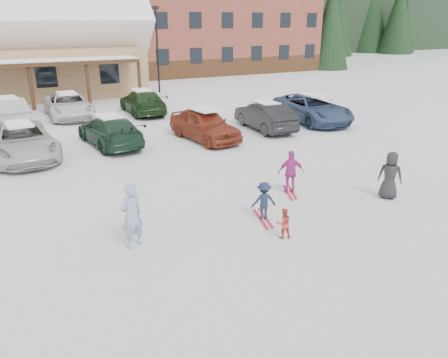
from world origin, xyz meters
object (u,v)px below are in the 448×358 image
adult_skier (132,216)px  bystander_dark (390,175)px  lamp_post (157,45)px  child_magenta (291,172)px  parked_car_11 (143,102)px  parked_car_10 (68,105)px  child_navy (264,201)px  toddler_red (284,223)px  parked_car_3 (110,131)px  parked_car_4 (204,125)px  parked_car_6 (312,108)px  parked_car_2 (21,141)px  parked_car_9 (9,110)px  parked_car_5 (265,116)px

adult_skier → bystander_dark: size_ratio=1.10×
lamp_post → child_magenta: lamp_post is taller
adult_skier → parked_car_11: size_ratio=0.35×
parked_car_10 → parked_car_11: size_ratio=1.05×
lamp_post → child_navy: 24.95m
lamp_post → bystander_dark: 24.88m
toddler_red → parked_car_3: parked_car_3 is taller
parked_car_4 → parked_car_6: (7.23, 0.85, 0.01)m
parked_car_2 → parked_car_6: size_ratio=0.96×
child_magenta → bystander_dark: 3.23m
parked_car_6 → parked_car_9: parked_car_6 is taller
parked_car_5 → child_magenta: bearing=66.7°
parked_car_5 → parked_car_6: parked_car_6 is taller
child_magenta → parked_car_6: parked_car_6 is taller
child_magenta → lamp_post: bearing=-74.8°
lamp_post → bystander_dark: size_ratio=4.10×
lamp_post → parked_car_11: size_ratio=1.30×
parked_car_10 → parked_car_11: 4.44m
lamp_post → child_magenta: 23.24m
toddler_red → bystander_dark: bystander_dark is taller
child_magenta → parked_car_3: size_ratio=0.31×
parked_car_3 → adult_skier: bearing=73.1°
bystander_dark → parked_car_2: (-10.54, 10.41, -0.05)m
parked_car_9 → parked_car_10: size_ratio=0.83×
child_magenta → parked_car_4: parked_car_4 is taller
bystander_dark → parked_car_6: (4.90, 10.44, -0.02)m
toddler_red → parked_car_3: 11.68m
lamp_post → parked_car_4: (-2.90, -15.12, -2.92)m
toddler_red → parked_car_4: bearing=-89.5°
parked_car_2 → lamp_post: bearing=47.2°
lamp_post → parked_car_6: size_ratio=1.17×
child_navy → parked_car_4: parked_car_4 is taller
parked_car_2 → parked_car_11: (7.42, 6.81, -0.02)m
parked_car_6 → parked_car_10: size_ratio=1.06×
parked_car_11 → parked_car_3: bearing=62.8°
parked_car_6 → bystander_dark: bearing=-111.0°
parked_car_5 → parked_car_6: (3.45, 0.39, 0.04)m
parked_car_5 → parked_car_6: size_ratio=0.81×
child_magenta → parked_car_10: bearing=-50.3°
parked_car_3 → child_navy: bearing=94.9°
bystander_dark → parked_car_11: bearing=-25.3°
bystander_dark → toddler_red: bearing=63.7°
parked_car_3 → parked_car_4: parked_car_4 is taller
parked_car_10 → parked_car_11: bearing=-11.9°
parked_car_11 → parked_car_4: bearing=97.6°
toddler_red → parked_car_11: 18.07m
bystander_dark → lamp_post: bearing=-36.9°
lamp_post → child_navy: lamp_post is taller
parked_car_3 → parked_car_10: (-0.76, 7.41, 0.04)m
adult_skier → bystander_dark: 8.53m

